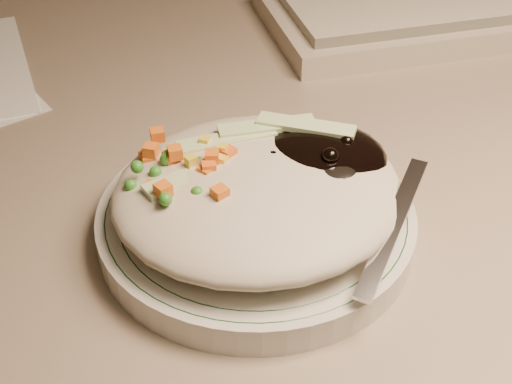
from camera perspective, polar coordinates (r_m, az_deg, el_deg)
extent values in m
cube|color=gray|center=(0.67, 4.53, 6.88)|extent=(1.40, 0.70, 0.04)
cylinder|color=silver|center=(0.49, 0.00, -2.41)|extent=(0.22, 0.22, 0.02)
torus|color=#144723|center=(0.48, 0.00, -1.50)|extent=(0.20, 0.20, 0.00)
torus|color=#144723|center=(0.48, 0.00, -1.50)|extent=(0.19, 0.19, 0.00)
ellipsoid|color=#B7AB94|center=(0.46, 0.18, 0.04)|extent=(0.19, 0.18, 0.04)
ellipsoid|color=black|center=(0.49, 4.76, 2.48)|extent=(0.10, 0.09, 0.03)
ellipsoid|color=orange|center=(0.47, -5.78, 0.68)|extent=(0.08, 0.08, 0.02)
sphere|color=black|center=(0.47, 1.36, 2.68)|extent=(0.01, 0.01, 0.01)
sphere|color=black|center=(0.48, 4.40, 3.64)|extent=(0.01, 0.01, 0.01)
sphere|color=black|center=(0.48, 7.26, 3.98)|extent=(0.01, 0.01, 0.01)
sphere|color=black|center=(0.49, 5.89, 4.13)|extent=(0.01, 0.01, 0.01)
sphere|color=black|center=(0.46, 5.96, 2.85)|extent=(0.01, 0.01, 0.01)
sphere|color=black|center=(0.48, 4.40, 3.13)|extent=(0.01, 0.01, 0.01)
sphere|color=black|center=(0.49, 5.18, 4.02)|extent=(0.01, 0.01, 0.01)
cube|color=orange|center=(0.46, -6.50, 3.16)|extent=(0.01, 0.01, 0.01)
cube|color=orange|center=(0.45, -3.95, 0.88)|extent=(0.01, 0.01, 0.01)
cube|color=orange|center=(0.48, -8.41, 3.32)|extent=(0.01, 0.01, 0.01)
cube|color=orange|center=(0.46, -3.55, 2.80)|extent=(0.01, 0.01, 0.01)
cube|color=orange|center=(0.46, -3.80, 1.97)|extent=(0.01, 0.01, 0.01)
cube|color=orange|center=(0.49, -8.66, 2.77)|extent=(0.01, 0.01, 0.01)
cube|color=orange|center=(0.47, -6.80, 2.77)|extent=(0.01, 0.01, 0.01)
cube|color=orange|center=(0.46, -3.97, 1.59)|extent=(0.01, 0.01, 0.01)
cube|color=orange|center=(0.47, -2.25, 3.09)|extent=(0.01, 0.01, 0.01)
cube|color=orange|center=(0.48, -7.89, 4.56)|extent=(0.01, 0.01, 0.01)
cube|color=orange|center=(0.44, -7.44, 0.19)|extent=(0.01, 0.01, 0.01)
cube|color=orange|center=(0.43, -2.91, -0.11)|extent=(0.01, 0.01, 0.01)
cube|color=orange|center=(0.45, -8.29, 0.28)|extent=(0.01, 0.01, 0.01)
cube|color=orange|center=(0.48, -8.47, 2.51)|extent=(0.01, 0.01, 0.01)
sphere|color=#388C28|center=(0.47, -4.09, 2.13)|extent=(0.01, 0.01, 0.01)
sphere|color=#388C28|center=(0.43, -7.25, -0.59)|extent=(0.01, 0.01, 0.01)
sphere|color=#388C28|center=(0.46, -8.03, 1.57)|extent=(0.01, 0.01, 0.01)
sphere|color=#388C28|center=(0.46, -9.49, 1.99)|extent=(0.01, 0.01, 0.01)
sphere|color=#388C28|center=(0.47, -4.59, 2.37)|extent=(0.01, 0.01, 0.01)
sphere|color=#388C28|center=(0.45, -2.83, -0.12)|extent=(0.01, 0.01, 0.01)
sphere|color=#388C28|center=(0.46, -5.79, 1.18)|extent=(0.01, 0.01, 0.01)
sphere|color=#388C28|center=(0.45, -6.13, -0.44)|extent=(0.01, 0.01, 0.01)
sphere|color=#388C28|center=(0.46, -9.98, 0.52)|extent=(0.01, 0.01, 0.01)
sphere|color=#388C28|center=(0.47, -6.97, 2.91)|extent=(0.01, 0.01, 0.01)
sphere|color=#388C28|center=(0.47, -7.20, 2.63)|extent=(0.01, 0.01, 0.01)
sphere|color=#388C28|center=(0.45, -7.58, 0.33)|extent=(0.01, 0.01, 0.01)
sphere|color=#388C28|center=(0.44, -4.73, -0.06)|extent=(0.01, 0.01, 0.01)
sphere|color=#388C28|center=(0.49, -2.34, 3.81)|extent=(0.01, 0.01, 0.01)
cube|color=yellow|center=(0.47, -4.74, 2.35)|extent=(0.01, 0.01, 0.01)
cube|color=yellow|center=(0.46, -2.74, 2.48)|extent=(0.01, 0.01, 0.01)
cube|color=yellow|center=(0.47, -6.12, 2.31)|extent=(0.01, 0.01, 0.01)
cube|color=yellow|center=(0.46, -5.21, 2.47)|extent=(0.01, 0.01, 0.01)
cube|color=yellow|center=(0.46, -5.71, 1.03)|extent=(0.01, 0.01, 0.01)
cube|color=yellow|center=(0.47, -2.70, 3.41)|extent=(0.01, 0.01, 0.01)
cube|color=yellow|center=(0.48, -4.11, 4.02)|extent=(0.01, 0.01, 0.01)
cube|color=yellow|center=(0.46, -4.55, 1.15)|extent=(0.01, 0.01, 0.01)
cube|color=#B2D18C|center=(0.48, -2.34, 4.20)|extent=(0.07, 0.02, 0.00)
cube|color=#B2D18C|center=(0.49, 0.88, 5.26)|extent=(0.07, 0.02, 0.00)
cube|color=#B2D18C|center=(0.46, -5.01, 1.36)|extent=(0.07, 0.03, 0.00)
cube|color=#B2D18C|center=(0.49, 4.03, 5.30)|extent=(0.07, 0.05, 0.00)
ellipsoid|color=silver|center=(0.47, 6.10, 1.83)|extent=(0.06, 0.06, 0.01)
cube|color=silver|center=(0.44, 10.89, -2.70)|extent=(0.08, 0.09, 0.03)
cube|color=#B1A491|center=(0.84, 18.51, 14.05)|extent=(0.50, 0.19, 0.02)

